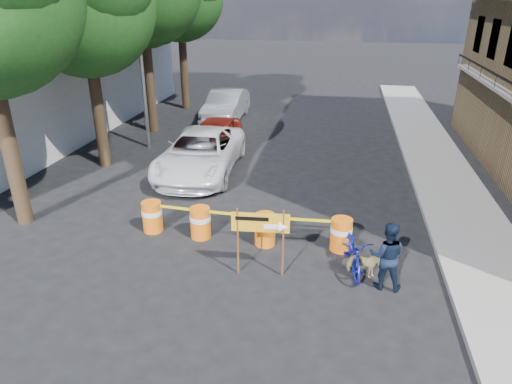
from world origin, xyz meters
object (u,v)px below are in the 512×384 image
at_px(barrel_mid_left, 200,222).
at_px(barrel_mid_right, 265,229).
at_px(suv_white, 201,153).
at_px(sedan_red, 215,138).
at_px(bicycle, 355,234).
at_px(barrel_far_left, 152,216).
at_px(detour_sign, 268,228).
at_px(barrel_far_right, 341,234).
at_px(pedestrian, 387,256).
at_px(sedan_silver, 226,106).
at_px(dog, 363,265).

relative_size(barrel_mid_left, barrel_mid_right, 1.00).
bearing_deg(suv_white, sedan_red, 87.66).
relative_size(barrel_mid_right, suv_white, 0.16).
height_order(bicycle, sedan_red, bicycle).
relative_size(barrel_far_left, suv_white, 0.16).
height_order(detour_sign, suv_white, detour_sign).
distance_m(barrel_far_right, pedestrian, 1.88).
bearing_deg(pedestrian, barrel_far_left, -9.99).
distance_m(detour_sign, suv_white, 7.33).
height_order(barrel_far_right, detour_sign, detour_sign).
distance_m(barrel_far_right, sedan_red, 8.70).
bearing_deg(sedan_silver, dog, -64.08).
distance_m(detour_sign, sedan_silver, 14.88).
relative_size(pedestrian, sedan_silver, 0.34).
bearing_deg(sedan_red, pedestrian, -55.34).
xyz_separation_m(barrel_far_right, pedestrian, (1.02, -1.53, 0.36)).
relative_size(sedan_red, sedan_silver, 0.92).
relative_size(barrel_far_right, detour_sign, 0.51).
bearing_deg(detour_sign, barrel_far_left, 150.96).
height_order(pedestrian, sedan_silver, pedestrian).
bearing_deg(suv_white, dog, -48.02).
xyz_separation_m(barrel_mid_left, detour_sign, (2.13, -1.52, 0.81)).
xyz_separation_m(barrel_far_left, sedan_silver, (-0.95, 12.53, 0.33)).
relative_size(bicycle, suv_white, 0.34).
distance_m(barrel_mid_right, dog, 2.81).
height_order(bicycle, suv_white, bicycle).
relative_size(pedestrian, bicycle, 0.86).
bearing_deg(suv_white, barrel_far_right, -44.48).
distance_m(barrel_far_left, barrel_far_right, 5.33).
relative_size(barrel_far_right, sedan_red, 0.20).
relative_size(barrel_far_left, barrel_mid_right, 1.00).
xyz_separation_m(barrel_mid_left, pedestrian, (4.88, -1.50, 0.36)).
bearing_deg(barrel_far_right, barrel_far_left, 179.20).
height_order(barrel_far_left, sedan_red, sedan_red).
relative_size(detour_sign, sedan_red, 0.39).
bearing_deg(barrel_far_right, pedestrian, -56.28).
relative_size(barrel_mid_left, sedan_red, 0.20).
xyz_separation_m(barrel_mid_right, pedestrian, (3.05, -1.43, 0.36)).
bearing_deg(barrel_mid_left, sedan_silver, 100.82).
relative_size(barrel_far_left, dog, 1.13).
height_order(barrel_far_left, dog, barrel_far_left).
height_order(barrel_mid_right, detour_sign, detour_sign).
xyz_separation_m(pedestrian, bicycle, (-0.71, 0.64, 0.14)).
bearing_deg(barrel_mid_right, dog, -23.20).
bearing_deg(barrel_far_left, barrel_mid_left, -4.20).
distance_m(detour_sign, bicycle, 2.16).
distance_m(barrel_mid_right, bicycle, 2.51).
bearing_deg(dog, suv_white, 51.81).
relative_size(barrel_far_right, sedan_silver, 0.18).
xyz_separation_m(barrel_far_right, suv_white, (-5.32, 4.82, 0.32)).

